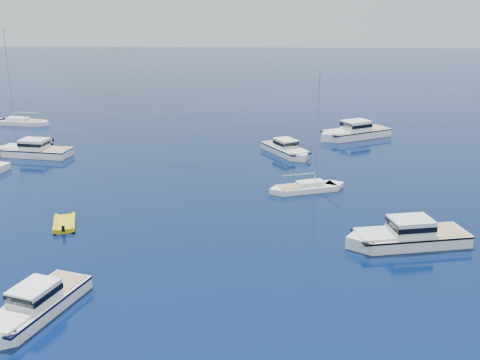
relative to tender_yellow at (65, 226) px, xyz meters
name	(u,v)px	position (x,y,z in m)	size (l,w,h in m)	color
motor_cruiser_left	(35,314)	(3.00, -13.44, 0.00)	(2.68, 8.77, 2.30)	white
motor_cruiser_centre	(406,244)	(27.05, -2.20, 0.00)	(3.09, 10.09, 2.65)	silver
motor_cruiser_far_l	(34,156)	(-11.19, 21.11, 0.00)	(3.00, 9.81, 2.58)	white
motor_cruiser_distant	(354,138)	(27.89, 32.30, 0.00)	(3.41, 11.15, 2.93)	white
motor_cruiser_horizon	(286,154)	(18.64, 23.42, 0.00)	(2.66, 8.68, 2.28)	white
sailboat_centre	(307,191)	(20.32, 9.95, 0.00)	(2.10, 8.08, 11.88)	white
sailboat_far_l	(21,124)	(-20.12, 38.10, 0.00)	(2.51, 9.67, 14.22)	white
tender_yellow	(65,226)	(0.00, 0.00, 0.00)	(2.08, 3.82, 0.95)	#DCB90C
tender_grey_far	(37,145)	(-12.73, 26.00, 0.00)	(2.12, 3.92, 0.95)	black
kayak_orange	(42,302)	(2.84, -11.96, 0.00)	(0.56, 3.21, 0.30)	red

